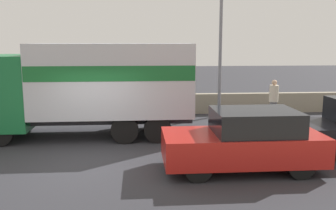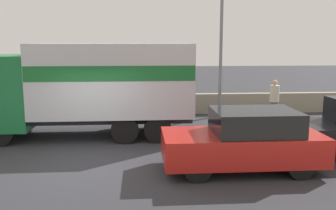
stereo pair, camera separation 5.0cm
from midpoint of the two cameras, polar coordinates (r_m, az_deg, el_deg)
name	(u,v)px [view 2 (the right image)]	position (r m, az deg, el deg)	size (l,w,h in m)	color
ground_plane	(91,163)	(10.54, -11.55, -8.66)	(80.00, 80.00, 0.00)	#2D2D33
stone_wall_backdrop	(110,105)	(17.10, -8.78, 0.05)	(60.00, 0.35, 0.91)	gray
street_lamp	(222,20)	(16.53, 8.26, 12.68)	(0.56, 0.28, 7.24)	slate
box_truck	(92,83)	(13.14, -11.35, 3.34)	(7.11, 2.55, 3.21)	#196B38
car_hatchback	(245,141)	(9.81, 11.80, -5.33)	(4.03, 1.78, 1.57)	#B21E19
pedestrian	(274,100)	(16.07, 15.96, 0.76)	(0.38, 0.38, 1.72)	slate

